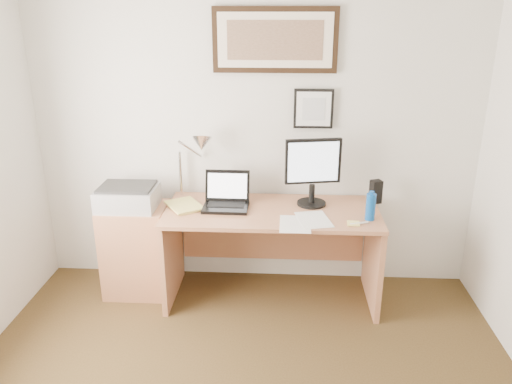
# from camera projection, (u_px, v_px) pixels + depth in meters

# --- Properties ---
(wall_back) EXTENTS (3.50, 0.02, 2.50)m
(wall_back) POSITION_uv_depth(u_px,v_px,m) (255.00, 133.00, 3.91)
(wall_back) COLOR silver
(wall_back) RESTS_ON ground
(side_cabinet) EXTENTS (0.50, 0.40, 0.73)m
(side_cabinet) POSITION_uv_depth(u_px,v_px,m) (137.00, 250.00, 3.96)
(side_cabinet) COLOR #AB6B47
(side_cabinet) RESTS_ON floor
(water_bottle) EXTENTS (0.07, 0.07, 0.20)m
(water_bottle) POSITION_uv_depth(u_px,v_px,m) (371.00, 207.00, 3.53)
(water_bottle) COLOR #0C4A9E
(water_bottle) RESTS_ON desk
(bottle_cap) EXTENTS (0.04, 0.04, 0.02)m
(bottle_cap) POSITION_uv_depth(u_px,v_px,m) (372.00, 193.00, 3.49)
(bottle_cap) COLOR #0C4A9E
(bottle_cap) RESTS_ON water_bottle
(speaker) EXTENTS (0.10, 0.09, 0.18)m
(speaker) POSITION_uv_depth(u_px,v_px,m) (376.00, 192.00, 3.84)
(speaker) COLOR black
(speaker) RESTS_ON desk
(paper_sheet_a) EXTENTS (0.22, 0.31, 0.00)m
(paper_sheet_a) POSITION_uv_depth(u_px,v_px,m) (295.00, 224.00, 3.48)
(paper_sheet_a) COLOR white
(paper_sheet_a) RESTS_ON desk
(paper_sheet_b) EXTENTS (0.28, 0.35, 0.00)m
(paper_sheet_b) POSITION_uv_depth(u_px,v_px,m) (314.00, 220.00, 3.55)
(paper_sheet_b) COLOR white
(paper_sheet_b) RESTS_ON desk
(sticky_pad) EXTENTS (0.09, 0.09, 0.01)m
(sticky_pad) POSITION_uv_depth(u_px,v_px,m) (353.00, 223.00, 3.48)
(sticky_pad) COLOR #FFEF78
(sticky_pad) RESTS_ON desk
(marker_pen) EXTENTS (0.14, 0.06, 0.02)m
(marker_pen) POSITION_uv_depth(u_px,v_px,m) (359.00, 223.00, 3.48)
(marker_pen) COLOR white
(marker_pen) RESTS_ON desk
(book) EXTENTS (0.35, 0.37, 0.02)m
(book) POSITION_uv_depth(u_px,v_px,m) (171.00, 209.00, 3.73)
(book) COLOR #E0D269
(book) RESTS_ON desk
(desk) EXTENTS (1.60, 0.70, 0.75)m
(desk) POSITION_uv_depth(u_px,v_px,m) (272.00, 234.00, 3.89)
(desk) COLOR #AB6B47
(desk) RESTS_ON floor
(laptop) EXTENTS (0.34, 0.30, 0.26)m
(laptop) POSITION_uv_depth(u_px,v_px,m) (226.00, 199.00, 3.78)
(laptop) COLOR black
(laptop) RESTS_ON desk
(lcd_monitor) EXTENTS (0.42, 0.22, 0.52)m
(lcd_monitor) POSITION_uv_depth(u_px,v_px,m) (313.00, 169.00, 3.73)
(lcd_monitor) COLOR black
(lcd_monitor) RESTS_ON desk
(printer) EXTENTS (0.44, 0.34, 0.18)m
(printer) POSITION_uv_depth(u_px,v_px,m) (128.00, 197.00, 3.80)
(printer) COLOR #A3A3A5
(printer) RESTS_ON side_cabinet
(desk_lamp) EXTENTS (0.29, 0.27, 0.53)m
(desk_lamp) POSITION_uv_depth(u_px,v_px,m) (200.00, 146.00, 3.78)
(desk_lamp) COLOR silver
(desk_lamp) RESTS_ON desk
(picture_large) EXTENTS (0.92, 0.04, 0.47)m
(picture_large) POSITION_uv_depth(u_px,v_px,m) (275.00, 40.00, 3.64)
(picture_large) COLOR black
(picture_large) RESTS_ON wall_back
(picture_small) EXTENTS (0.30, 0.03, 0.30)m
(picture_small) POSITION_uv_depth(u_px,v_px,m) (313.00, 109.00, 3.79)
(picture_small) COLOR black
(picture_small) RESTS_ON wall_back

